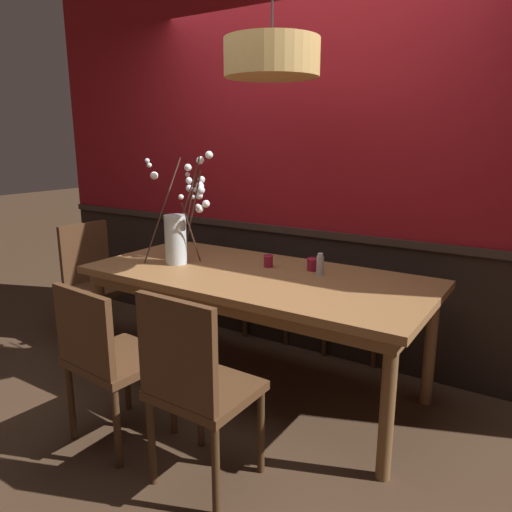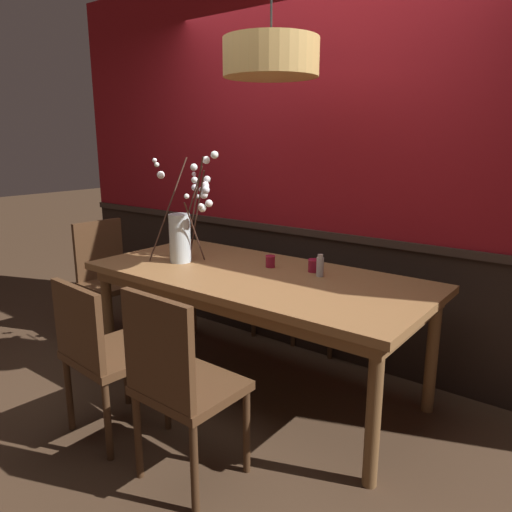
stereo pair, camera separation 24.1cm
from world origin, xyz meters
name	(u,v)px [view 2 (the right image)]	position (x,y,z in m)	size (l,w,h in m)	color
ground_plane	(256,387)	(0.00, 0.00, 0.00)	(24.00, 24.00, 0.00)	#422D1E
back_wall	(321,165)	(0.00, 0.76, 1.40)	(5.11, 0.14, 2.82)	black
dining_table	(256,285)	(0.00, 0.00, 0.70)	(2.15, 0.99, 0.78)	olive
chair_head_west_end	(108,273)	(-1.50, -0.02, 0.52)	(0.46, 0.48, 0.94)	#4C301C
chair_near_side_right	(178,379)	(0.27, -0.93, 0.53)	(0.44, 0.42, 0.95)	#4C301C
chair_near_side_left	(102,349)	(-0.33, -0.90, 0.50)	(0.49, 0.46, 0.88)	#4C301C
chair_far_side_right	(371,287)	(0.35, 0.93, 0.52)	(0.46, 0.44, 0.91)	#4C301C
chair_far_side_left	(288,272)	(-0.37, 0.92, 0.52)	(0.46, 0.45, 0.92)	#4C301C
vase_with_blossoms	(184,228)	(-0.57, -0.05, 1.00)	(0.52, 0.43, 0.73)	silver
candle_holder_nearer_center	(314,265)	(0.27, 0.24, 0.82)	(0.07, 0.07, 0.08)	maroon
candle_holder_nearer_edge	(270,261)	(-0.01, 0.17, 0.82)	(0.07, 0.07, 0.08)	maroon
condiment_bottle	(320,266)	(0.35, 0.18, 0.84)	(0.04, 0.04, 0.14)	#ADADB2
pendant_lamp	(271,58)	(0.10, 0.00, 2.01)	(0.53, 0.53, 0.91)	tan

